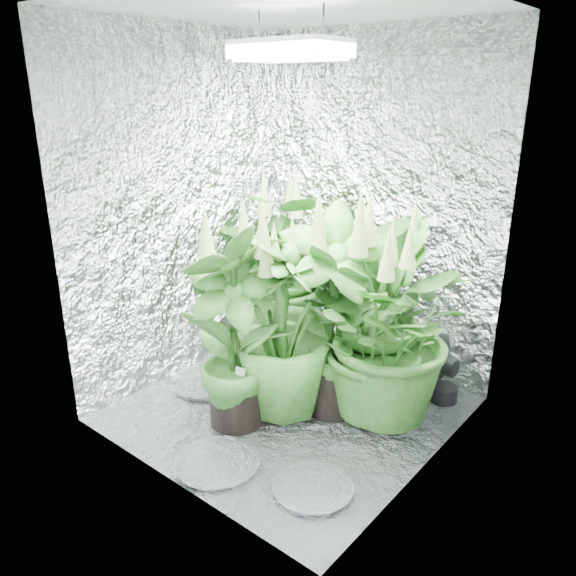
{
  "coord_description": "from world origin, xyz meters",
  "views": [
    {
      "loc": [
        1.7,
        -2.08,
        1.68
      ],
      "look_at": [
        -0.01,
        0.0,
        0.7
      ],
      "focal_mm": 35.0,
      "sensor_mm": 36.0,
      "label": 1
    }
  ],
  "objects_px": {
    "grow_lamp": "(290,50)",
    "circulation_fan": "(440,372)",
    "plant_f": "(234,327)",
    "plant_b": "(334,315)",
    "plant_a": "(277,265)",
    "plant_d": "(283,328)",
    "plant_c": "(382,311)",
    "plant_e": "(382,332)"
  },
  "relations": [
    {
      "from": "plant_d",
      "to": "grow_lamp",
      "type": "bearing_deg",
      "value": 69.94
    },
    {
      "from": "plant_e",
      "to": "circulation_fan",
      "type": "height_order",
      "value": "plant_e"
    },
    {
      "from": "plant_f",
      "to": "plant_d",
      "type": "bearing_deg",
      "value": 61.56
    },
    {
      "from": "plant_c",
      "to": "plant_e",
      "type": "distance_m",
      "value": 0.25
    },
    {
      "from": "plant_c",
      "to": "plant_d",
      "type": "bearing_deg",
      "value": -124.02
    },
    {
      "from": "plant_d",
      "to": "plant_e",
      "type": "height_order",
      "value": "same"
    },
    {
      "from": "grow_lamp",
      "to": "circulation_fan",
      "type": "xyz_separation_m",
      "value": [
        0.58,
        0.62,
        -1.66
      ]
    },
    {
      "from": "plant_b",
      "to": "plant_a",
      "type": "bearing_deg",
      "value": 149.65
    },
    {
      "from": "plant_a",
      "to": "plant_d",
      "type": "height_order",
      "value": "plant_a"
    },
    {
      "from": "plant_d",
      "to": "plant_e",
      "type": "relative_size",
      "value": 0.92
    },
    {
      "from": "plant_a",
      "to": "plant_c",
      "type": "relative_size",
      "value": 1.06
    },
    {
      "from": "plant_a",
      "to": "plant_f",
      "type": "relative_size",
      "value": 1.02
    },
    {
      "from": "grow_lamp",
      "to": "plant_c",
      "type": "distance_m",
      "value": 1.41
    },
    {
      "from": "plant_a",
      "to": "plant_e",
      "type": "bearing_deg",
      "value": -21.2
    },
    {
      "from": "plant_f",
      "to": "circulation_fan",
      "type": "distance_m",
      "value": 1.21
    },
    {
      "from": "plant_a",
      "to": "plant_f",
      "type": "distance_m",
      "value": 1.0
    },
    {
      "from": "grow_lamp",
      "to": "circulation_fan",
      "type": "bearing_deg",
      "value": 46.8
    },
    {
      "from": "plant_d",
      "to": "plant_e",
      "type": "xyz_separation_m",
      "value": [
        0.44,
        0.25,
        0.02
      ]
    },
    {
      "from": "circulation_fan",
      "to": "plant_f",
      "type": "bearing_deg",
      "value": -126.98
    },
    {
      "from": "grow_lamp",
      "to": "circulation_fan",
      "type": "relative_size",
      "value": 1.29
    },
    {
      "from": "plant_b",
      "to": "plant_c",
      "type": "xyz_separation_m",
      "value": [
        0.13,
        0.27,
        -0.03
      ]
    },
    {
      "from": "plant_a",
      "to": "plant_e",
      "type": "relative_size",
      "value": 1.01
    },
    {
      "from": "plant_a",
      "to": "circulation_fan",
      "type": "xyz_separation_m",
      "value": [
        1.19,
        0.01,
        -0.4
      ]
    },
    {
      "from": "plant_e",
      "to": "grow_lamp",
      "type": "bearing_deg",
      "value": -153.63
    },
    {
      "from": "circulation_fan",
      "to": "plant_d",
      "type": "bearing_deg",
      "value": -130.07
    },
    {
      "from": "grow_lamp",
      "to": "plant_a",
      "type": "distance_m",
      "value": 1.53
    },
    {
      "from": "plant_c",
      "to": "plant_b",
      "type": "bearing_deg",
      "value": -114.98
    },
    {
      "from": "plant_b",
      "to": "plant_e",
      "type": "height_order",
      "value": "plant_b"
    },
    {
      "from": "plant_a",
      "to": "grow_lamp",
      "type": "bearing_deg",
      "value": -45.16
    },
    {
      "from": "plant_d",
      "to": "circulation_fan",
      "type": "height_order",
      "value": "plant_d"
    },
    {
      "from": "grow_lamp",
      "to": "plant_b",
      "type": "xyz_separation_m",
      "value": [
        0.17,
        0.15,
        -1.27
      ]
    },
    {
      "from": "plant_d",
      "to": "plant_f",
      "type": "distance_m",
      "value": 0.27
    },
    {
      "from": "plant_b",
      "to": "circulation_fan",
      "type": "bearing_deg",
      "value": 48.71
    },
    {
      "from": "plant_b",
      "to": "plant_f",
      "type": "relative_size",
      "value": 1.03
    },
    {
      "from": "circulation_fan",
      "to": "grow_lamp",
      "type": "bearing_deg",
      "value": -131.13
    },
    {
      "from": "plant_b",
      "to": "circulation_fan",
      "type": "height_order",
      "value": "plant_b"
    },
    {
      "from": "plant_c",
      "to": "plant_d",
      "type": "xyz_separation_m",
      "value": [
        -0.32,
        -0.47,
        -0.03
      ]
    },
    {
      "from": "plant_a",
      "to": "plant_e",
      "type": "xyz_separation_m",
      "value": [
        1.04,
        -0.4,
        -0.05
      ]
    },
    {
      "from": "plant_f",
      "to": "circulation_fan",
      "type": "relative_size",
      "value": 3.01
    },
    {
      "from": "plant_b",
      "to": "plant_e",
      "type": "xyz_separation_m",
      "value": [
        0.25,
        0.06,
        -0.04
      ]
    },
    {
      "from": "grow_lamp",
      "to": "plant_b",
      "type": "height_order",
      "value": "grow_lamp"
    },
    {
      "from": "plant_c",
      "to": "plant_e",
      "type": "xyz_separation_m",
      "value": [
        0.13,
        -0.22,
        -0.01
      ]
    }
  ]
}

